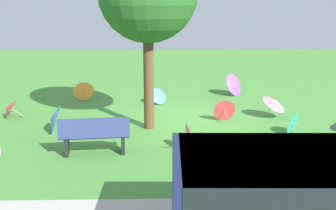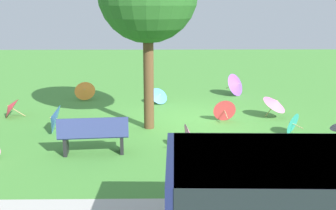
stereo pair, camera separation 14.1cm
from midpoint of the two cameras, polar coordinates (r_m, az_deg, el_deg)
ground at (r=12.38m, az=3.13°, el=-2.20°), size 40.00×40.00×0.00m
van_dark at (r=5.89m, az=22.31°, el=-12.20°), size 4.65×2.24×1.53m
park_bench at (r=9.67m, az=-9.77°, el=-4.08°), size 1.64×0.63×0.90m
parasol_blue_0 at (r=14.43m, az=-0.92°, el=1.33°), size 0.80×0.77×0.58m
parasol_purple_0 at (r=15.95m, az=9.68°, el=2.82°), size 0.97×1.00×0.87m
parasol_red_0 at (r=13.56m, az=-20.54°, el=-0.27°), size 0.74×0.76×0.64m
parasol_pink_2 at (r=9.82m, az=3.45°, el=-4.42°), size 0.59×0.69×0.67m
parasol_blue_1 at (r=11.55m, az=-15.09°, el=-1.77°), size 0.74×0.83×0.80m
parasol_purple_1 at (r=8.97m, az=16.29°, el=-6.25°), size 1.05×1.07×0.82m
parasol_red_1 at (r=12.43m, az=8.02°, el=-0.64°), size 0.69×0.65×0.68m
parasol_teal_0 at (r=11.60m, az=16.87°, el=-2.36°), size 0.58×0.61×0.59m
parasol_orange_1 at (r=15.20m, az=-11.08°, el=2.00°), size 0.77×0.75×0.70m
parasol_pink_5 at (r=13.01m, az=14.83°, el=0.30°), size 1.04×1.04×0.75m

